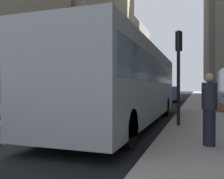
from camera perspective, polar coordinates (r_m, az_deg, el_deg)
name	(u,v)px	position (r m, az deg, el deg)	size (l,w,h in m)	color
ground_plane	(161,97)	(40.94, 11.30, -1.67)	(120.00, 120.00, 0.00)	black
sidewalk_left	(127,96)	(42.09, 3.59, -1.50)	(2.40, 110.00, 0.15)	#ADA89E
sidewalk_right	(198,97)	(40.56, 19.31, -1.60)	(2.40, 110.00, 0.15)	#9E9991
building_left_mid	(85,21)	(42.13, -6.30, 15.53)	(11.03, 22.74, 24.95)	#B2A893
building_left_far	(126,59)	(64.35, 3.25, 7.20)	(8.16, 23.27, 18.16)	gray
transit_bus	(128,81)	(10.33, 3.78, 1.96)	(2.78, 11.53, 3.05)	#999EA3
car_red_coupe	(119,95)	(22.51, 1.69, -1.29)	(1.85, 4.37, 1.62)	red
car_blue_hatchback	(170,94)	(26.93, 13.26, -1.01)	(1.92, 4.32, 1.62)	#4C6BB7
car_white_van	(164,92)	(35.09, 11.99, -0.67)	(1.86, 4.64, 1.62)	silver
box_truck	(139,87)	(37.80, 6.35, 0.69)	(2.30, 7.50, 3.05)	#19519E
pedestrian_with_handbag	(210,109)	(6.17, 21.74, -4.17)	(0.45, 0.34, 1.69)	#1E1E2D
traffic_light_near	(179,62)	(9.26, 15.22, 6.20)	(0.24, 0.41, 3.40)	black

